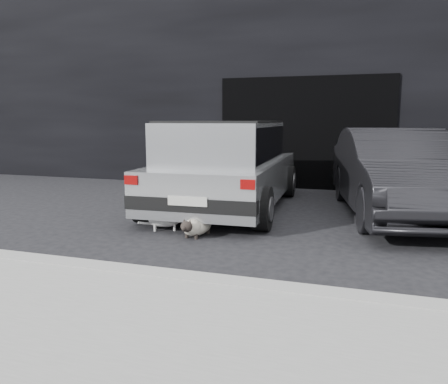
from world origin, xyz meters
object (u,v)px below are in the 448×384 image
(second_car, at_px, (395,173))
(cat_siamese, at_px, (196,227))
(silver_hatchback, at_px, (226,161))
(cat_white, at_px, (167,219))

(second_car, relative_size, cat_siamese, 5.08)
(silver_hatchback, distance_m, cat_white, 1.95)
(cat_siamese, relative_size, cat_white, 1.34)
(cat_siamese, height_order, cat_white, cat_white)
(second_car, relative_size, cat_white, 6.82)
(silver_hatchback, relative_size, second_car, 0.98)
(cat_white, bearing_deg, cat_siamese, 44.95)
(cat_white, bearing_deg, second_car, 98.86)
(second_car, height_order, cat_siamese, second_car)
(cat_siamese, xyz_separation_m, cat_white, (-0.54, 0.21, 0.03))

